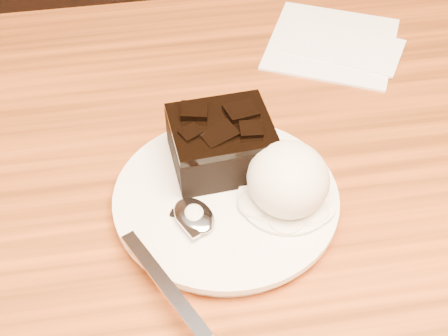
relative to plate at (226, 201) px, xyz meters
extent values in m
cylinder|color=white|center=(0.00, 0.00, 0.00)|extent=(0.20, 0.20, 0.02)
cube|color=black|center=(0.00, 0.04, 0.03)|extent=(0.09, 0.08, 0.04)
ellipsoid|color=white|center=(0.05, -0.01, 0.03)|extent=(0.07, 0.07, 0.06)
cylinder|color=white|center=(0.05, -0.01, 0.01)|extent=(0.08, 0.08, 0.00)
cube|color=white|center=(0.16, 0.22, -0.01)|extent=(0.18, 0.18, 0.01)
cube|color=black|center=(0.02, -0.03, 0.01)|extent=(0.01, 0.01, 0.00)
cube|color=black|center=(0.04, 0.00, 0.01)|extent=(0.01, 0.01, 0.00)
cube|color=black|center=(-0.05, -0.01, 0.01)|extent=(0.01, 0.01, 0.00)
camera|label=1|loc=(-0.06, -0.37, 0.43)|focal=52.52mm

